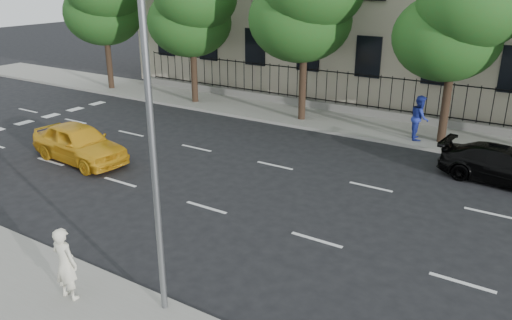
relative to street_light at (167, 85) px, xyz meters
The scene contains 13 objects.
ground 5.99m from the street_light, 144.73° to the left, with size 120.00×120.00×0.00m, color black.
near_sidewalk 6.08m from the street_light, 138.24° to the right, with size 60.00×4.00×0.15m, color gray.
far_sidewalk 16.75m from the street_light, 99.01° to the left, with size 60.00×4.00×0.15m, color gray.
lane_markings 8.67m from the street_light, 110.98° to the left, with size 49.60×4.62×0.01m, color silver, non-canonical shape.
crosswalk 18.42m from the street_light, 158.90° to the left, with size 0.50×12.10×0.01m, color silver, non-canonical shape.
iron_fence 18.21m from the street_light, 98.14° to the left, with size 30.00×0.50×2.20m.
street_light is the anchor object (origin of this frame).
tree_b 18.99m from the street_light, 127.15° to the left, with size 5.53×5.12×8.97m.
tree_d 15.36m from the street_light, 80.48° to the left, with size 5.34×4.94×8.84m.
yellow_taxi 11.60m from the street_light, 152.21° to the left, with size 1.85×4.60×1.57m, color gold.
black_sedan 13.68m from the street_light, 65.09° to the left, with size 1.86×4.57×1.33m, color black.
woman_near 4.83m from the street_light, 146.09° to the right, with size 0.66×0.43×1.80m, color silver.
pedestrian_far 15.38m from the street_light, 84.20° to the left, with size 0.98×0.76×2.01m, color navy.
Camera 1 is at (9.25, -9.17, 7.24)m, focal length 35.00 mm.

